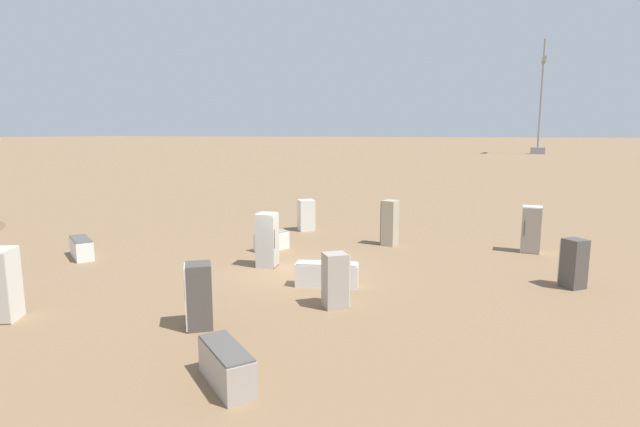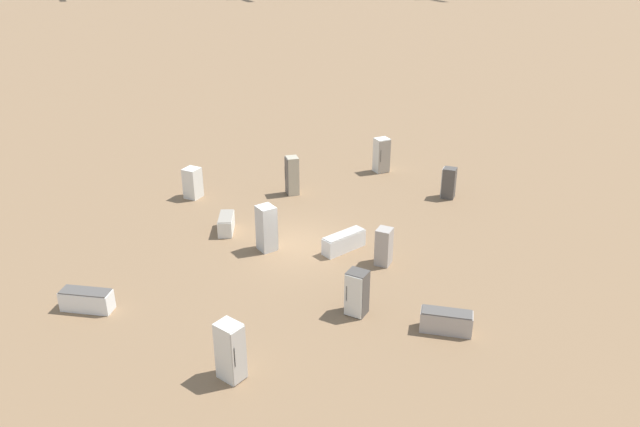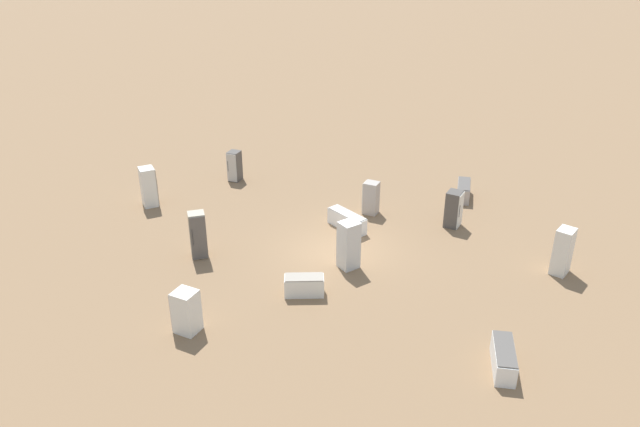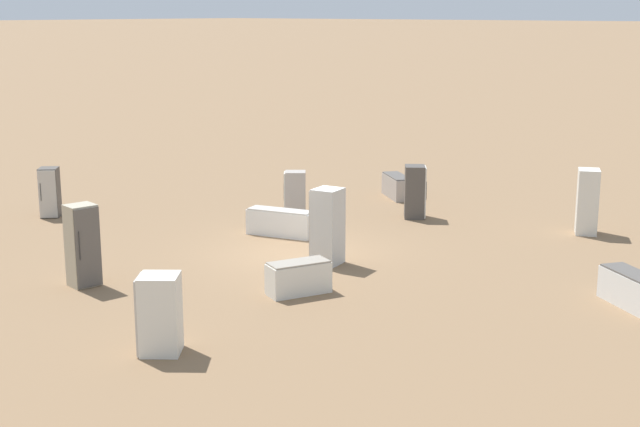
{
  "view_description": "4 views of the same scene",
  "coord_description": "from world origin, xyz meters",
  "views": [
    {
      "loc": [
        -15.25,
        -7.1,
        4.76
      ],
      "look_at": [
        1.16,
        -0.46,
        1.88
      ],
      "focal_mm": 28.0,
      "sensor_mm": 36.0,
      "label": 1
    },
    {
      "loc": [
        -21.37,
        8.79,
        12.11
      ],
      "look_at": [
        0.52,
        -1.37,
        0.99
      ],
      "focal_mm": 35.0,
      "sensor_mm": 36.0,
      "label": 2
    },
    {
      "loc": [
        9.88,
        19.54,
        12.69
      ],
      "look_at": [
        0.69,
        -0.31,
        1.74
      ],
      "focal_mm": 35.0,
      "sensor_mm": 36.0,
      "label": 3
    },
    {
      "loc": [
        17.04,
        14.81,
        6.26
      ],
      "look_at": [
        -0.43,
        0.44,
        1.08
      ],
      "focal_mm": 50.0,
      "sensor_mm": 36.0,
      "label": 4
    }
  ],
  "objects": [
    {
      "name": "discarded_fridge_9",
      "position": [
        6.83,
        2.55,
        0.75
      ],
      "size": [
        1.01,
        1.02,
        1.51
      ],
      "rotation": [
        0.0,
        0.0,
        3.81
      ],
      "color": "silver",
      "rests_on": "ground_plane"
    },
    {
      "name": "discarded_fridge_11",
      "position": [
        0.18,
        1.18,
        0.97
      ],
      "size": [
        0.79,
        0.78,
        1.93
      ],
      "rotation": [
        0.0,
        0.0,
        3.31
      ],
      "color": "silver",
      "rests_on": "ground_plane"
    },
    {
      "name": "discarded_fridge_6",
      "position": [
        -5.51,
        0.05,
        0.81
      ],
      "size": [
        0.91,
        0.9,
        1.62
      ],
      "rotation": [
        0.0,
        0.0,
        0.63
      ],
      "color": "#4C4742",
      "rests_on": "ground_plane"
    },
    {
      "name": "discarded_fridge_3",
      "position": [
        5.2,
        -2.02,
        0.96
      ],
      "size": [
        0.72,
        0.69,
        1.92
      ],
      "rotation": [
        0.0,
        0.0,
        6.12
      ],
      "color": "#B2A88E",
      "rests_on": "ground_plane"
    },
    {
      "name": "discarded_fridge_7",
      "position": [
        -6.95,
        4.95,
        0.94
      ],
      "size": [
        0.93,
        0.85,
        1.87
      ],
      "rotation": [
        0.0,
        0.0,
        2.04
      ],
      "color": "silver",
      "rests_on": "ground_plane"
    },
    {
      "name": "discarded_fridge_4",
      "position": [
        -2.87,
        -2.56,
        0.76
      ],
      "size": [
        0.84,
        0.85,
        1.52
      ],
      "rotation": [
        0.0,
        0.0,
        3.84
      ],
      "color": "#A89E93",
      "rests_on": "ground_plane"
    },
    {
      "name": "discarded_fridge_2",
      "position": [
        -1.21,
        -1.65,
        0.38
      ],
      "size": [
        1.05,
        2.02,
        0.76
      ],
      "rotation": [
        0.0,
        0.0,
        3.4
      ],
      "color": "white",
      "rests_on": "ground_plane"
    },
    {
      "name": "ground_plane",
      "position": [
        0.0,
        0.0,
        0.0
      ],
      "size": [
        1000.0,
        1000.0,
        0.0
      ],
      "primitive_type": "plane",
      "color": "#846647"
    },
    {
      "name": "discarded_fridge_1",
      "position": [
        -7.68,
        -2.12,
        0.38
      ],
      "size": [
        1.49,
        1.68,
        0.76
      ],
      "rotation": [
        0.0,
        0.0,
        2.48
      ],
      "color": "#A89E93",
      "rests_on": "ground_plane"
    },
    {
      "name": "discarded_fridge_8",
      "position": [
        6.04,
        -7.59,
        0.93
      ],
      "size": [
        0.7,
        0.73,
        1.86
      ],
      "rotation": [
        0.0,
        0.0,
        1.58
      ],
      "color": "silver",
      "rests_on": "ground_plane"
    },
    {
      "name": "discarded_fridge_5",
      "position": [
        2.49,
        2.21,
        0.37
      ],
      "size": [
        1.54,
        1.11,
        0.75
      ],
      "rotation": [
        0.0,
        0.0,
        1.16
      ],
      "color": "silver",
      "rests_on": "ground_plane"
    },
    {
      "name": "discarded_fridge_10",
      "position": [
        1.54,
        -8.76,
        0.77
      ],
      "size": [
        0.84,
        0.84,
        1.53
      ],
      "rotation": [
        0.0,
        0.0,
        5.47
      ],
      "color": "#4C4742",
      "rests_on": "ground_plane"
    },
    {
      "name": "discarded_fridge_0",
      "position": [
        -1.38,
        8.41,
        0.38
      ],
      "size": [
        1.5,
        1.82,
        0.76
      ],
      "rotation": [
        0.0,
        0.0,
        2.55
      ],
      "color": "white",
      "rests_on": "ground_plane"
    }
  ]
}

